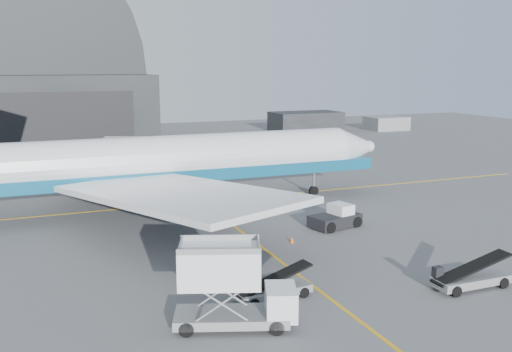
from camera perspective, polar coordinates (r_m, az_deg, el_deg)
name	(u,v)px	position (r m, az deg, el deg)	size (l,w,h in m)	color
ground	(286,265)	(39.12, 3.01, -8.93)	(200.00, 200.00, 0.00)	#565659
taxi_lines	(225,220)	(50.34, -3.10, -4.37)	(80.00, 42.12, 0.02)	gold
distant_bldg_a	(306,131)	(118.92, 4.99, 4.48)	(14.00, 8.00, 4.00)	black
distant_bldg_b	(386,130)	(124.21, 12.86, 4.52)	(8.00, 6.00, 2.80)	gray
airliner	(167,162)	(53.99, -8.94, 1.43)	(45.74, 44.36, 16.05)	white
catering_truck	(230,287)	(29.71, -2.58, -11.01)	(6.68, 4.29, 4.31)	gray
pushback_tug	(336,218)	(48.38, 8.00, -4.21)	(4.65, 3.32, 1.96)	black
belt_loader_a	(272,289)	(33.63, 1.61, -11.27)	(4.96, 2.20, 1.86)	gray
belt_loader_b	(470,278)	(37.49, 20.60, -9.54)	(5.27, 1.86, 2.01)	gray
traffic_cone	(292,240)	(43.94, 3.61, -6.39)	(0.32, 0.32, 0.46)	#FF5C08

